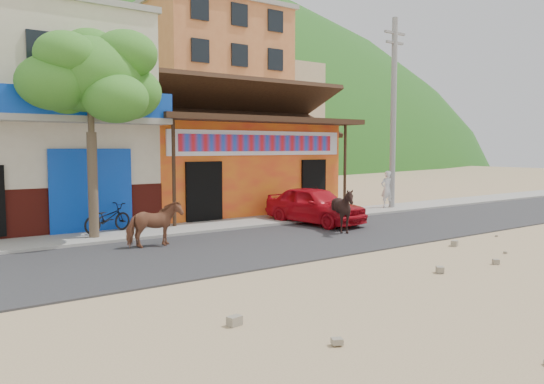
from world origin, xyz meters
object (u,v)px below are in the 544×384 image
Objects in this scene: utility_pole at (393,114)px; red_car at (315,205)px; cow_tan at (154,224)px; scooter at (107,218)px; cow_dark at (343,210)px; tree at (91,132)px; pedestrian at (387,189)px.

utility_pole is 2.09× the size of red_car.
cow_tan is 0.87× the size of scooter.
scooter is at bearing -146.63° from cow_dark.
red_car reaches higher than cow_tan.
utility_pole is at bearing -111.55° from scooter.
utility_pole reaches higher than cow_dark.
cow_dark is at bearing -99.64° from cow_tan.
cow_dark is (-6.10, -3.42, -3.38)m from utility_pole.
tree reaches higher than red_car.
red_car is 6.89m from scooter.
pedestrian is (-0.20, 0.10, -3.21)m from utility_pole.
scooter is 12.01m from pedestrian.
utility_pole is at bearing 94.85° from cow_dark.
red_car reaches higher than scooter.
cow_dark is 0.84× the size of scooter.
tree reaches higher than pedestrian.
scooter is at bearing 178.03° from utility_pole.
pedestrian reaches higher than cow_tan.
utility_pole is 3.22m from pedestrian.
scooter is (0.60, 0.62, -2.56)m from tree.
red_car is (-5.57, -1.43, -3.43)m from utility_pole.
utility_pole reaches higher than pedestrian.
scooter is at bearing 15.32° from pedestrian.
tree is at bearing 27.20° from cow_tan.
tree is at bearing -140.10° from cow_dark.
pedestrian is (12.00, -0.32, 0.35)m from scooter.
pedestrian is at bearing 152.71° from utility_pole.
pedestrian is (11.63, 2.35, 0.26)m from cow_tan.
cow_dark is 0.89× the size of pedestrian.
utility_pole is at bearing 7.76° from red_car.
tree is at bearing 116.35° from scooter.
utility_pole is 6.69m from red_car.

